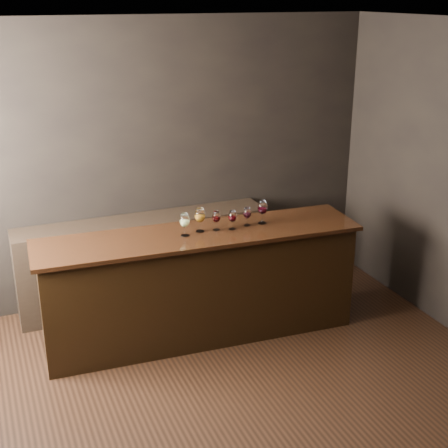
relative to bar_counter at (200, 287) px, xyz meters
name	(u,v)px	position (x,y,z in m)	size (l,w,h in m)	color
ground	(219,417)	(-0.29, -1.19, -0.49)	(5.00, 5.00, 0.00)	black
room_shell	(179,186)	(-0.53, -1.08, 1.32)	(5.02, 4.52, 2.81)	black
bar_counter	(200,287)	(0.00, 0.00, 0.00)	(2.79, 0.60, 0.98)	black
bar_top	(199,235)	(0.00, 0.00, 0.51)	(2.88, 0.67, 0.04)	black
back_bar_shelf	(145,261)	(-0.29, 0.84, -0.04)	(2.51, 0.40, 0.90)	black
glass_white	(185,221)	(-0.14, -0.02, 0.66)	(0.09, 0.09, 0.20)	white
glass_amber	(200,216)	(0.02, 0.03, 0.67)	(0.09, 0.09, 0.22)	white
glass_red_a	(216,217)	(0.17, 0.01, 0.64)	(0.07, 0.07, 0.17)	white
glass_red_b	(233,217)	(0.30, -0.03, 0.64)	(0.07, 0.07, 0.18)	white
glass_red_c	(247,213)	(0.47, 0.01, 0.64)	(0.07, 0.07, 0.17)	white
glass_red_d	(262,208)	(0.62, 0.01, 0.67)	(0.09, 0.09, 0.22)	white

